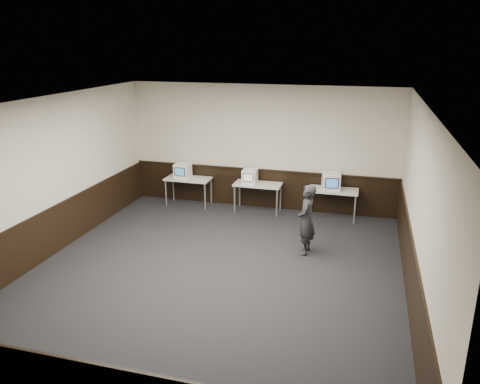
# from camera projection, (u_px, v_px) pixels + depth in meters

# --- Properties ---
(floor) EXTENTS (8.00, 8.00, 0.00)m
(floor) POSITION_uv_depth(u_px,v_px,m) (214.00, 274.00, 8.84)
(floor) COLOR black
(floor) RESTS_ON ground
(ceiling) EXTENTS (8.00, 8.00, 0.00)m
(ceiling) POSITION_uv_depth(u_px,v_px,m) (210.00, 104.00, 7.86)
(ceiling) COLOR white
(ceiling) RESTS_ON back_wall
(back_wall) EXTENTS (7.00, 0.00, 7.00)m
(back_wall) POSITION_uv_depth(u_px,v_px,m) (262.00, 148.00, 12.02)
(back_wall) COLOR beige
(back_wall) RESTS_ON ground
(front_wall) EXTENTS (7.00, 0.00, 7.00)m
(front_wall) POSITION_uv_depth(u_px,v_px,m) (84.00, 314.00, 4.68)
(front_wall) COLOR beige
(front_wall) RESTS_ON ground
(left_wall) EXTENTS (0.00, 8.00, 8.00)m
(left_wall) POSITION_uv_depth(u_px,v_px,m) (44.00, 180.00, 9.24)
(left_wall) COLOR beige
(left_wall) RESTS_ON ground
(right_wall) EXTENTS (0.00, 8.00, 8.00)m
(right_wall) POSITION_uv_depth(u_px,v_px,m) (420.00, 212.00, 7.47)
(right_wall) COLOR beige
(right_wall) RESTS_ON ground
(wainscot_back) EXTENTS (6.98, 0.04, 1.00)m
(wainscot_back) POSITION_uv_depth(u_px,v_px,m) (261.00, 189.00, 12.34)
(wainscot_back) COLOR black
(wainscot_back) RESTS_ON back_wall
(wainscot_left) EXTENTS (0.04, 7.98, 1.00)m
(wainscot_left) POSITION_uv_depth(u_px,v_px,m) (52.00, 231.00, 9.57)
(wainscot_left) COLOR black
(wainscot_left) RESTS_ON left_wall
(wainscot_right) EXTENTS (0.04, 7.98, 1.00)m
(wainscot_right) POSITION_uv_depth(u_px,v_px,m) (411.00, 274.00, 7.81)
(wainscot_right) COLOR black
(wainscot_right) RESTS_ON right_wall
(wainscot_rail) EXTENTS (6.98, 0.06, 0.04)m
(wainscot_rail) POSITION_uv_depth(u_px,v_px,m) (261.00, 170.00, 12.16)
(wainscot_rail) COLOR black
(wainscot_rail) RESTS_ON wainscot_back
(desk_left) EXTENTS (1.20, 0.60, 0.75)m
(desk_left) POSITION_uv_depth(u_px,v_px,m) (188.00, 181.00, 12.42)
(desk_left) COLOR beige
(desk_left) RESTS_ON ground
(desk_center) EXTENTS (1.20, 0.60, 0.75)m
(desk_center) POSITION_uv_depth(u_px,v_px,m) (258.00, 186.00, 11.94)
(desk_center) COLOR beige
(desk_center) RESTS_ON ground
(desk_right) EXTENTS (1.20, 0.60, 0.75)m
(desk_right) POSITION_uv_depth(u_px,v_px,m) (333.00, 192.00, 11.46)
(desk_right) COLOR beige
(desk_right) RESTS_ON ground
(emac_left) EXTENTS (0.39, 0.42, 0.39)m
(emac_left) POSITION_uv_depth(u_px,v_px,m) (183.00, 171.00, 12.37)
(emac_left) COLOR white
(emac_left) RESTS_ON desk_left
(emac_center) EXTENTS (0.37, 0.40, 0.36)m
(emac_center) POSITION_uv_depth(u_px,v_px,m) (250.00, 176.00, 11.89)
(emac_center) COLOR white
(emac_center) RESTS_ON desk_center
(emac_right) EXTENTS (0.50, 0.52, 0.42)m
(emac_right) POSITION_uv_depth(u_px,v_px,m) (331.00, 181.00, 11.35)
(emac_right) COLOR white
(emac_right) RESTS_ON desk_right
(person) EXTENTS (0.37, 0.55, 1.48)m
(person) POSITION_uv_depth(u_px,v_px,m) (306.00, 220.00, 9.52)
(person) COLOR #222227
(person) RESTS_ON ground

